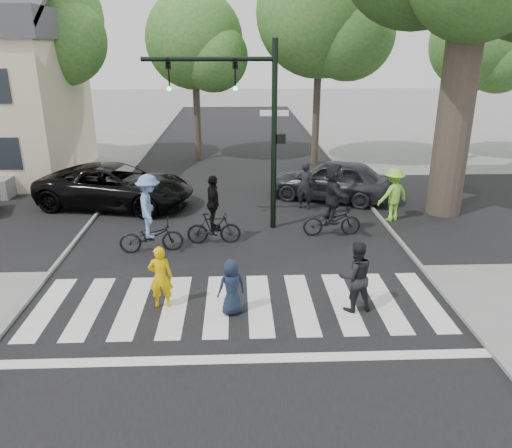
{
  "coord_description": "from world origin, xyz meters",
  "views": [
    {
      "loc": [
        -0.0,
        -9.5,
        5.85
      ],
      "look_at": [
        0.5,
        3.0,
        1.3
      ],
      "focal_mm": 35.0,
      "sensor_mm": 36.0,
      "label": 1
    }
  ],
  "objects": [
    {
      "name": "bg_tree_1",
      "position": [
        -8.7,
        15.48,
        6.65
      ],
      "size": [
        6.09,
        5.8,
        9.8
      ],
      "color": "brown",
      "rests_on": "ground"
    },
    {
      "name": "bystander_hivis",
      "position": [
        5.39,
        6.79,
        0.93
      ],
      "size": [
        1.38,
        1.13,
        1.86
      ],
      "primitive_type": "imported",
      "rotation": [
        0.0,
        0.0,
        3.57
      ],
      "color": "#89E93D",
      "rests_on": "ground"
    },
    {
      "name": "car_suv",
      "position": [
        -4.54,
        8.74,
        0.8
      ],
      "size": [
        6.23,
        3.87,
        1.61
      ],
      "primitive_type": "imported",
      "rotation": [
        0.0,
        0.0,
        1.35
      ],
      "color": "black",
      "rests_on": "ground"
    },
    {
      "name": "bg_tree_2",
      "position": [
        -1.76,
        16.62,
        5.78
      ],
      "size": [
        5.04,
        4.8,
        8.4
      ],
      "color": "brown",
      "rests_on": "ground"
    },
    {
      "name": "pedestrian_child",
      "position": [
        -0.15,
        0.6,
        0.66
      ],
      "size": [
        0.75,
        0.62,
        1.33
      ],
      "primitive_type": "imported",
      "rotation": [
        0.0,
        0.0,
        3.5
      ],
      "color": "#182134",
      "rests_on": "ground"
    },
    {
      "name": "crosswalk",
      "position": [
        0.0,
        0.66,
        0.01
      ],
      "size": [
        10.0,
        3.85,
        0.01
      ],
      "color": "silver",
      "rests_on": "ground"
    },
    {
      "name": "pedestrian_adult",
      "position": [
        2.67,
        0.65,
        0.85
      ],
      "size": [
        0.91,
        0.76,
        1.7
      ],
      "primitive_type": "imported",
      "rotation": [
        0.0,
        0.0,
        3.3
      ],
      "color": "black",
      "rests_on": "ground"
    },
    {
      "name": "bg_tree_3",
      "position": [
        4.31,
        15.27,
        6.94
      ],
      "size": [
        6.3,
        6.0,
        10.2
      ],
      "color": "brown",
      "rests_on": "ground"
    },
    {
      "name": "bystander_dark",
      "position": [
        2.52,
        8.19,
        0.9
      ],
      "size": [
        0.78,
        0.66,
        1.8
      ],
      "primitive_type": "imported",
      "rotation": [
        0.0,
        0.0,
        2.73
      ],
      "color": "black",
      "rests_on": "ground"
    },
    {
      "name": "ground",
      "position": [
        0.0,
        0.0,
        0.0
      ],
      "size": [
        120.0,
        120.0,
        0.0
      ],
      "primitive_type": "plane",
      "color": "gray",
      "rests_on": "ground"
    },
    {
      "name": "cyclist_right",
      "position": [
        3.03,
        5.42,
        1.06
      ],
      "size": [
        1.9,
        1.77,
        2.37
      ],
      "color": "black",
      "rests_on": "ground"
    },
    {
      "name": "road_cross",
      "position": [
        0.0,
        8.0,
        0.01
      ],
      "size": [
        70.0,
        10.0,
        0.01
      ],
      "primitive_type": "cube",
      "color": "black",
      "rests_on": "ground"
    },
    {
      "name": "cyclist_mid",
      "position": [
        -0.72,
        4.88,
        0.89
      ],
      "size": [
        1.66,
        1.01,
        2.16
      ],
      "color": "black",
      "rests_on": "ground"
    },
    {
      "name": "pedestrian_woman",
      "position": [
        -1.79,
        0.97,
        0.76
      ],
      "size": [
        0.56,
        0.37,
        1.53
      ],
      "primitive_type": "imported",
      "rotation": [
        0.0,
        0.0,
        3.15
      ],
      "color": "#E7B603",
      "rests_on": "ground"
    },
    {
      "name": "curb_left",
      "position": [
        -5.05,
        5.0,
        0.05
      ],
      "size": [
        0.1,
        70.0,
        0.1
      ],
      "primitive_type": "cube",
      "color": "gray",
      "rests_on": "ground"
    },
    {
      "name": "curb_right",
      "position": [
        5.05,
        5.0,
        0.05
      ],
      "size": [
        0.1,
        70.0,
        0.1
      ],
      "primitive_type": "cube",
      "color": "gray",
      "rests_on": "ground"
    },
    {
      "name": "car_grey",
      "position": [
        3.72,
        9.29,
        0.81
      ],
      "size": [
        5.13,
        3.56,
        1.62
      ],
      "primitive_type": "imported",
      "rotation": [
        0.0,
        0.0,
        -1.96
      ],
      "color": "#2B2C2F",
      "rests_on": "ground"
    },
    {
      "name": "road_stem",
      "position": [
        0.0,
        5.0,
        0.01
      ],
      "size": [
        10.0,
        70.0,
        0.01
      ],
      "primitive_type": "cube",
      "color": "black",
      "rests_on": "ground"
    },
    {
      "name": "bg_tree_4",
      "position": [
        12.23,
        16.12,
        5.64
      ],
      "size": [
        4.83,
        4.6,
        8.15
      ],
      "color": "brown",
      "rests_on": "ground"
    },
    {
      "name": "cyclist_left",
      "position": [
        -2.54,
        4.29,
        1.02
      ],
      "size": [
        1.93,
        1.28,
        2.36
      ],
      "color": "black",
      "rests_on": "ground"
    },
    {
      "name": "traffic_signal",
      "position": [
        0.35,
        6.2,
        3.9
      ],
      "size": [
        4.45,
        0.29,
        6.0
      ],
      "color": "black",
      "rests_on": "ground"
    }
  ]
}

